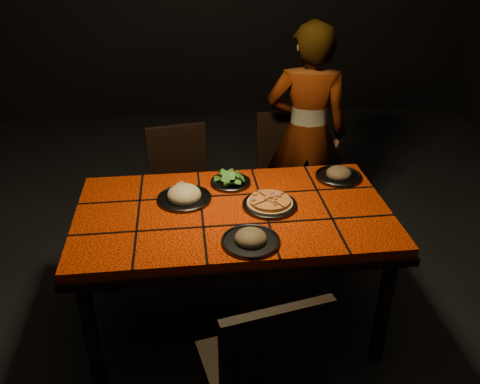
{
  "coord_description": "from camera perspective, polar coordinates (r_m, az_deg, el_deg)",
  "views": [
    {
      "loc": [
        -0.23,
        -2.23,
        2.08
      ],
      "look_at": [
        0.04,
        0.05,
        0.82
      ],
      "focal_mm": 38.0,
      "sensor_mm": 36.0,
      "label": 1
    }
  ],
  "objects": [
    {
      "name": "dining_table",
      "position": [
        2.64,
        -0.78,
        -3.44
      ],
      "size": [
        1.62,
        0.92,
        0.75
      ],
      "color": "#E73607",
      "rests_on": "ground"
    },
    {
      "name": "room_shell",
      "position": [
        2.31,
        -0.92,
        14.22
      ],
      "size": [
        6.04,
        7.04,
        3.08
      ],
      "color": "black",
      "rests_on": "ground"
    },
    {
      "name": "chair_near",
      "position": [
        2.09,
        2.79,
        -19.34
      ],
      "size": [
        0.49,
        0.49,
        0.92
      ],
      "rotation": [
        0.0,
        0.0,
        3.35
      ],
      "color": "black",
      "rests_on": "ground"
    },
    {
      "name": "diner",
      "position": [
        3.52,
        7.51,
        6.48
      ],
      "size": [
        0.62,
        0.48,
        1.52
      ],
      "primitive_type": "imported",
      "rotation": [
        0.0,
        0.0,
        2.92
      ],
      "color": "brown",
      "rests_on": "ground"
    },
    {
      "name": "plate_pasta",
      "position": [
        2.69,
        -6.28,
        -0.43
      ],
      "size": [
        0.29,
        0.29,
        0.09
      ],
      "color": "#3B3B40",
      "rests_on": "dining_table"
    },
    {
      "name": "plate_salad",
      "position": [
        2.84,
        -1.08,
        1.37
      ],
      "size": [
        0.23,
        0.23,
        0.07
      ],
      "color": "#3B3B40",
      "rests_on": "dining_table"
    },
    {
      "name": "plate_mushroom_b",
      "position": [
        2.96,
        11.03,
        1.99
      ],
      "size": [
        0.27,
        0.27,
        0.09
      ],
      "color": "#3B3B40",
      "rests_on": "dining_table"
    },
    {
      "name": "chair_far_left",
      "position": [
        3.42,
        -6.65,
        1.01
      ],
      "size": [
        0.45,
        0.45,
        0.87
      ],
      "rotation": [
        0.0,
        0.0,
        0.17
      ],
      "color": "black",
      "rests_on": "ground"
    },
    {
      "name": "plate_mushroom_a",
      "position": [
        2.34,
        1.21,
        -5.26
      ],
      "size": [
        0.27,
        0.27,
        0.09
      ],
      "color": "#3B3B40",
      "rests_on": "dining_table"
    },
    {
      "name": "chair_far_right",
      "position": [
        3.69,
        4.93,
        3.07
      ],
      "size": [
        0.41,
        0.41,
        0.85
      ],
      "rotation": [
        0.0,
        0.0,
        -0.07
      ],
      "color": "black",
      "rests_on": "ground"
    },
    {
      "name": "plate_pizza",
      "position": [
        2.62,
        3.36,
        -1.3
      ],
      "size": [
        0.33,
        0.33,
        0.04
      ],
      "color": "#3B3B40",
      "rests_on": "dining_table"
    }
  ]
}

